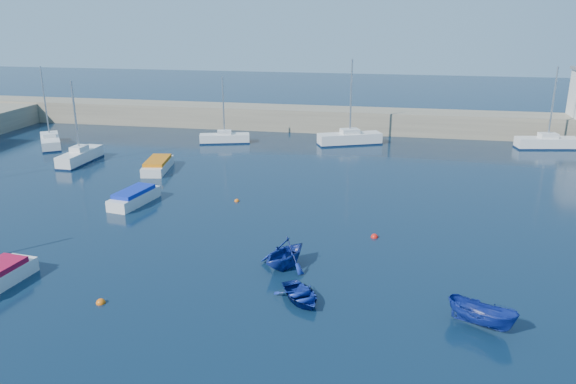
% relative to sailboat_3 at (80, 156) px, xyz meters
% --- Properties ---
extents(ground, '(220.00, 220.00, 0.00)m').
position_rel_sailboat_3_xyz_m(ground, '(23.10, -26.40, -0.65)').
color(ground, '#0B1F33').
rests_on(ground, ground).
extents(back_wall, '(96.00, 4.50, 2.60)m').
position_rel_sailboat_3_xyz_m(back_wall, '(23.10, 19.60, 0.65)').
color(back_wall, gray).
rests_on(back_wall, ground).
extents(sailboat_3, '(1.76, 5.75, 7.72)m').
position_rel_sailboat_3_xyz_m(sailboat_3, '(0.00, 0.00, 0.00)').
color(sailboat_3, silver).
rests_on(sailboat_3, ground).
extents(sailboat_4, '(5.12, 6.26, 8.35)m').
position_rel_sailboat_3_xyz_m(sailboat_4, '(-6.83, 5.74, -0.08)').
color(sailboat_4, silver).
rests_on(sailboat_4, ground).
extents(sailboat_5, '(5.55, 2.95, 7.12)m').
position_rel_sailboat_3_xyz_m(sailboat_5, '(10.97, 10.64, -0.10)').
color(sailboat_5, silver).
rests_on(sailboat_5, ground).
extents(sailboat_6, '(6.98, 4.48, 9.01)m').
position_rel_sailboat_3_xyz_m(sailboat_6, '(24.38, 12.57, 0.02)').
color(sailboat_6, silver).
rests_on(sailboat_6, ground).
extents(sailboat_7, '(6.55, 2.90, 8.43)m').
position_rel_sailboat_3_xyz_m(sailboat_7, '(44.83, 14.60, -0.01)').
color(sailboat_7, silver).
rests_on(sailboat_7, ground).
extents(motorboat_1, '(2.37, 4.80, 1.13)m').
position_rel_sailboat_3_xyz_m(motorboat_1, '(10.28, -10.04, -0.12)').
color(motorboat_1, silver).
rests_on(motorboat_1, ground).
extents(motorboat_2, '(2.66, 5.41, 1.07)m').
position_rel_sailboat_3_xyz_m(motorboat_2, '(8.27, -1.04, -0.15)').
color(motorboat_2, silver).
rests_on(motorboat_2, ground).
extents(dinghy_center, '(3.43, 3.65, 0.62)m').
position_rel_sailboat_3_xyz_m(dinghy_center, '(24.95, -22.20, -0.34)').
color(dinghy_center, navy).
rests_on(dinghy_center, ground).
extents(dinghy_left, '(4.06, 4.26, 1.76)m').
position_rel_sailboat_3_xyz_m(dinghy_left, '(23.43, -18.59, 0.23)').
color(dinghy_left, navy).
rests_on(dinghy_left, ground).
extents(dinghy_right, '(3.43, 2.61, 1.25)m').
position_rel_sailboat_3_xyz_m(dinghy_right, '(33.43, -23.07, -0.02)').
color(dinghy_right, navy).
rests_on(dinghy_right, ground).
extents(buoy_0, '(0.48, 0.48, 0.48)m').
position_rel_sailboat_3_xyz_m(buoy_0, '(15.28, -24.30, -0.65)').
color(buoy_0, '#D65A0B').
rests_on(buoy_0, ground).
extents(buoy_1, '(0.48, 0.48, 0.48)m').
position_rel_sailboat_3_xyz_m(buoy_1, '(28.21, -13.21, -0.65)').
color(buoy_1, red).
rests_on(buoy_1, ground).
extents(buoy_3, '(0.39, 0.39, 0.39)m').
position_rel_sailboat_3_xyz_m(buoy_3, '(17.63, -8.04, -0.65)').
color(buoy_3, '#D65A0B').
rests_on(buoy_3, ground).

